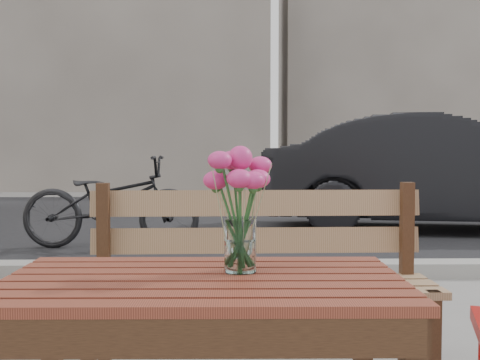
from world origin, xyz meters
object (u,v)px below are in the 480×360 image
object	(u,v)px
main_vase	(240,194)
parked_car	(439,173)
main_table	(203,317)
bicycle	(111,202)

from	to	relation	value
main_vase	parked_car	size ratio (longest dim) A/B	0.08
main_table	bicycle	xyz separation A→B (m)	(-1.17, 4.57, -0.08)
main_vase	bicycle	size ratio (longest dim) A/B	0.20
parked_car	main_vase	bearing A→B (deg)	164.77
bicycle	main_vase	bearing A→B (deg)	-162.28
main_table	parked_car	distance (m)	6.47
parked_car	bicycle	xyz separation A→B (m)	(-3.87, -1.30, -0.24)
main_vase	parked_car	bearing A→B (deg)	65.90
parked_car	bicycle	size ratio (longest dim) A/B	2.40
main_table	main_vase	bearing A→B (deg)	35.20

